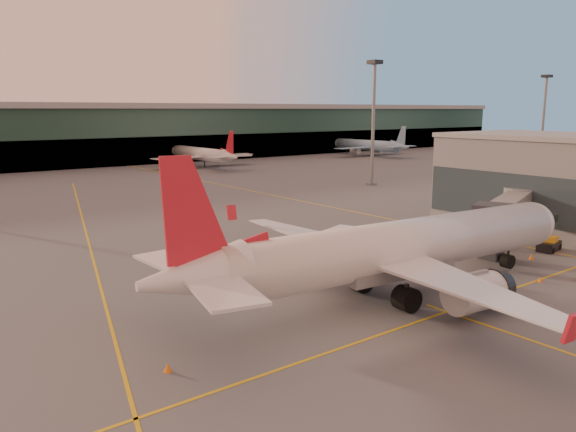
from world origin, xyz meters
TOP-DOWN VIEW (x-y plane):
  - ground at (0.00, 0.00)m, footprint 600.00×600.00m
  - taxi_markings at (-7.32, 44.49)m, footprint 100.12×173.00m
  - terminal at (0.00, 141.79)m, footprint 400.00×20.00m
  - gate_building at (41.93, 17.93)m, footprint 18.40×22.40m
  - mast_east_near at (55.00, 62.00)m, footprint 2.40×2.40m
  - mast_east_far at (130.00, 66.00)m, footprint 2.40×2.40m
  - main_airplane at (3.91, 9.89)m, footprint 42.68×38.51m
  - jet_bridge at (28.12, 13.88)m, footprint 18.03×9.10m
  - catering_truck at (4.39, 17.16)m, footprint 6.33×4.29m
  - pushback_tug at (30.33, 10.18)m, footprint 3.52×2.27m
  - cone_nose at (25.28, 9.40)m, footprint 0.50×0.50m
  - cone_tail at (-17.07, 8.88)m, footprint 0.47×0.47m
  - cone_wing_left at (3.77, 28.62)m, footprint 0.40×0.40m
  - cone_fwd at (18.29, 4.59)m, footprint 0.41×0.41m

SIDE VIEW (x-z plane):
  - ground at x=0.00m, z-range 0.00..0.00m
  - taxi_markings at x=-7.32m, z-range 0.00..0.01m
  - cone_wing_left at x=3.77m, z-range -0.01..0.50m
  - cone_fwd at x=18.29m, z-range -0.01..0.51m
  - cone_tail at x=-17.07m, z-range -0.01..0.59m
  - cone_nose at x=25.28m, z-range -0.01..0.62m
  - pushback_tug at x=30.33m, z-range -0.16..1.53m
  - catering_truck at x=4.39m, z-range 0.31..4.83m
  - main_airplane at x=3.91m, z-range -2.25..10.62m
  - jet_bridge at x=28.12m, z-range 1.19..7.40m
  - gate_building at x=41.93m, z-range -0.01..12.59m
  - terminal at x=0.00m, z-range -0.04..17.56m
  - mast_east_near at x=55.00m, z-range 2.06..27.66m
  - mast_east_far at x=130.00m, z-range 2.06..27.66m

